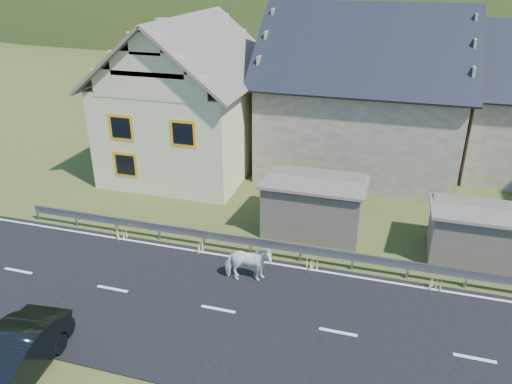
% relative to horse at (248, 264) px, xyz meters
% --- Properties ---
extents(ground, '(160.00, 160.00, 0.00)m').
position_rel_horse_xyz_m(ground, '(3.53, -1.87, -0.76)').
color(ground, '#32401A').
rests_on(ground, ground).
extents(road, '(60.00, 7.00, 0.04)m').
position_rel_horse_xyz_m(road, '(3.53, -1.87, -0.74)').
color(road, black).
rests_on(road, ground).
extents(lane_markings, '(60.00, 6.60, 0.01)m').
position_rel_horse_xyz_m(lane_markings, '(3.53, -1.87, -0.72)').
color(lane_markings, silver).
rests_on(lane_markings, road).
extents(guardrail, '(28.10, 0.09, 0.75)m').
position_rel_horse_xyz_m(guardrail, '(3.53, 1.81, -0.20)').
color(guardrail, '#93969B').
rests_on(guardrail, ground).
extents(shed_left, '(4.30, 3.30, 2.40)m').
position_rel_horse_xyz_m(shed_left, '(1.53, 4.63, 0.34)').
color(shed_left, '#6C5C50').
rests_on(shed_left, ground).
extents(shed_right, '(3.80, 2.90, 2.20)m').
position_rel_horse_xyz_m(shed_right, '(8.03, 4.13, 0.24)').
color(shed_right, '#6C5C50').
rests_on(shed_right, ground).
extents(house_cream, '(7.80, 9.80, 8.30)m').
position_rel_horse_xyz_m(house_cream, '(-6.47, 10.13, 3.60)').
color(house_cream, beige).
rests_on(house_cream, ground).
extents(house_stone_a, '(10.80, 9.80, 8.90)m').
position_rel_horse_xyz_m(house_stone_a, '(2.53, 13.13, 3.87)').
color(house_stone_a, tan).
rests_on(house_stone_a, ground).
extents(mountain, '(440.00, 280.00, 260.00)m').
position_rel_horse_xyz_m(mountain, '(8.53, 178.13, -20.76)').
color(mountain, '#243A16').
rests_on(mountain, ground).
extents(horse, '(1.16, 1.84, 1.44)m').
position_rel_horse_xyz_m(horse, '(0.00, 0.00, 0.00)').
color(horse, white).
rests_on(horse, road).
extents(car, '(1.99, 4.41, 1.40)m').
position_rel_horse_xyz_m(car, '(-4.79, -6.41, -0.06)').
color(car, black).
rests_on(car, ground).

